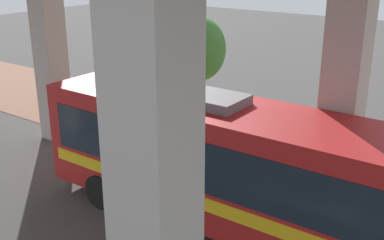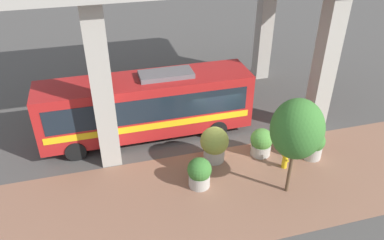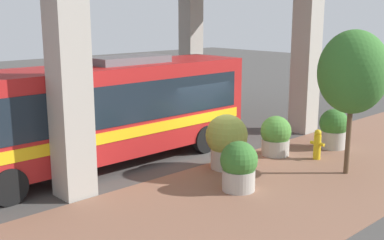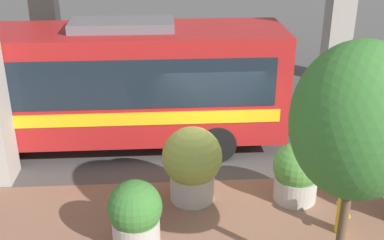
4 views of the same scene
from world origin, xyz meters
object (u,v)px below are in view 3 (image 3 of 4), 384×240
planter_extra (227,141)px  bus (104,108)px  street_tree_near (353,72)px  planter_middle (239,166)px  fire_hydrant (317,144)px  planter_front (334,128)px  planter_back (276,136)px

planter_extra → bus: bearing=42.3°
planter_extra → street_tree_near: (-2.93, -2.35, 2.26)m
planter_middle → planter_extra: size_ratio=0.81×
bus → fire_hydrant: 7.29m
fire_hydrant → planter_middle: 4.20m
planter_front → planter_middle: planter_front is taller
planter_middle → fire_hydrant: bearing=-88.1°
fire_hydrant → planter_front: size_ratio=0.71×
planter_extra → planter_front: bearing=-103.1°
planter_front → planter_extra: 4.76m
bus → planter_front: size_ratio=7.11×
planter_back → bus: bearing=58.3°
street_tree_near → planter_back: bearing=-0.0°
planter_front → planter_back: size_ratio=1.05×
planter_back → planter_extra: (0.17, 2.35, 0.23)m
planter_back → street_tree_near: street_tree_near is taller
fire_hydrant → planter_middle: size_ratio=0.74×
fire_hydrant → planter_back: bearing=26.2°
fire_hydrant → planter_front: planter_front is taller
planter_back → street_tree_near: bearing=180.0°
planter_middle → planter_back: size_ratio=1.01×
fire_hydrant → street_tree_near: (-1.47, 0.64, 2.65)m
planter_middle → planter_extra: 2.01m
fire_hydrant → planter_front: bearing=-76.9°
planter_front → planter_extra: size_ratio=0.84×
planter_back → planter_extra: bearing=85.9°
bus → planter_back: bearing=-121.7°
fire_hydrant → planter_back: (1.29, 0.64, 0.16)m
fire_hydrant → bus: bearing=52.2°
planter_front → street_tree_near: street_tree_near is taller
planter_middle → planter_extra: (1.60, -1.20, 0.21)m
bus → planter_extra: 4.08m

